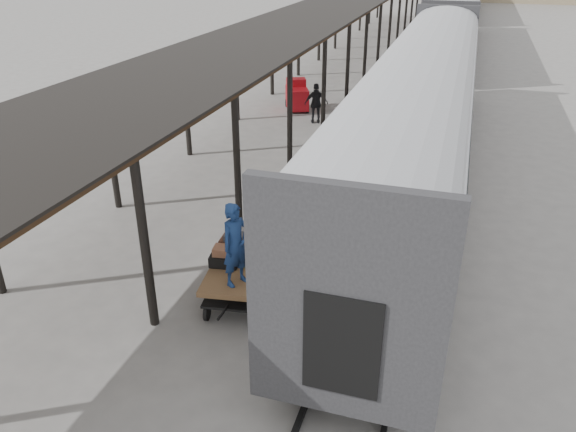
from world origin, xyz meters
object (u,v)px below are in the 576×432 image
(luggage_tug, at_px, (297,96))
(pedestrian, at_px, (316,103))
(porter, at_px, (236,245))
(baggage_cart, at_px, (238,274))

(luggage_tug, xyz_separation_m, pedestrian, (1.48, -1.90, 0.24))
(porter, distance_m, pedestrian, 14.92)
(porter, bearing_deg, baggage_cart, 49.00)
(baggage_cart, relative_size, pedestrian, 1.42)
(baggage_cart, height_order, pedestrian, pedestrian)
(porter, height_order, pedestrian, porter)
(porter, relative_size, pedestrian, 1.04)
(pedestrian, bearing_deg, luggage_tug, -71.15)
(luggage_tug, bearing_deg, porter, -101.19)
(luggage_tug, relative_size, porter, 1.00)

